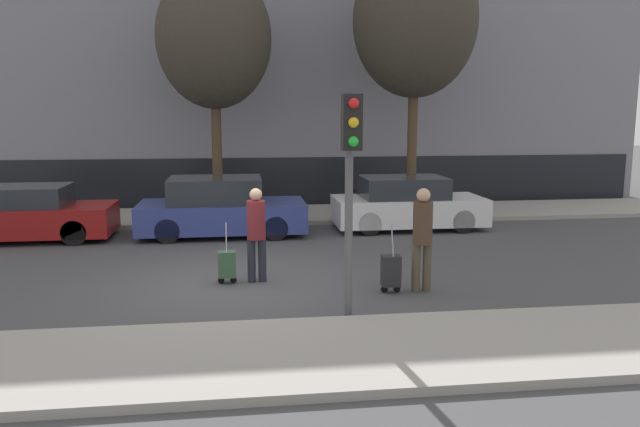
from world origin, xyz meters
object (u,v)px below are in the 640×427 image
trolley_left (227,264)px  bare_tree_down_street (415,21)px  parked_car_1 (221,209)px  trolley_right (391,271)px  pedestrian_right (422,233)px  traffic_light (351,161)px  parked_bicycle (374,200)px  pedestrian_left (256,229)px  bare_tree_near_crossing (214,39)px  parked_car_2 (407,204)px  parked_car_0 (26,215)px

trolley_left → bare_tree_down_street: size_ratio=0.15×
parked_car_1 → trolley_right: parked_car_1 is taller
parked_car_1 → bare_tree_down_street: size_ratio=0.54×
pedestrian_right → trolley_right: (-0.55, -0.01, -0.66)m
parked_car_1 → traffic_light: traffic_light is taller
parked_car_1 → parked_bicycle: (4.46, 2.20, -0.19)m
pedestrian_left → bare_tree_near_crossing: (-0.89, 6.72, 4.09)m
pedestrian_right → traffic_light: traffic_light is taller
parked_car_2 → traffic_light: 7.84m
pedestrian_right → traffic_light: 2.45m
parked_car_1 → trolley_left: size_ratio=3.65×
parked_car_2 → bare_tree_near_crossing: size_ratio=0.57×
bare_tree_near_crossing → parked_bicycle: bearing=-0.2°
parked_car_1 → pedestrian_left: size_ratio=2.38×
pedestrian_right → parked_bicycle: size_ratio=1.03×
trolley_right → bare_tree_down_street: size_ratio=0.16×
pedestrian_right → trolley_right: bearing=-179.9°
trolley_right → bare_tree_near_crossing: bare_tree_near_crossing is taller
parked_car_0 → trolley_right: bearing=-35.5°
bare_tree_near_crossing → pedestrian_left: bearing=-82.5°
parked_car_2 → parked_bicycle: size_ratio=2.24×
parked_bicycle → bare_tree_near_crossing: (-4.58, 0.02, 4.60)m
parked_car_1 → parked_car_2: (4.92, 0.24, -0.03)m
pedestrian_left → bare_tree_down_street: size_ratio=0.23×
traffic_light → bare_tree_down_street: bare_tree_down_street is taller
trolley_left → trolley_right: 3.00m
parked_car_1 → pedestrian_right: 6.59m
pedestrian_left → trolley_left: bearing=-179.9°
trolley_right → parked_bicycle: (1.41, 7.71, 0.10)m
pedestrian_right → bare_tree_down_street: bare_tree_down_street is taller
parked_car_2 → traffic_light: traffic_light is taller
trolley_left → trolley_right: bearing=-18.8°
pedestrian_right → bare_tree_down_street: size_ratio=0.24×
parked_car_0 → parked_bicycle: (9.14, 2.20, -0.14)m
trolley_left → pedestrian_right: 3.59m
parked_car_0 → bare_tree_near_crossing: bare_tree_near_crossing is taller
trolley_left → parked_car_2: bearing=45.5°
trolley_left → parked_bicycle: bearing=57.8°
parked_car_0 → bare_tree_down_street: (10.15, 1.82, 4.97)m
parked_car_1 → pedestrian_right: pedestrian_right is taller
pedestrian_left → pedestrian_right: (2.84, -0.99, 0.05)m
trolley_right → bare_tree_down_street: bearing=71.8°
pedestrian_left → bare_tree_near_crossing: 7.92m
parked_car_2 → trolley_right: size_ratio=3.31×
bare_tree_near_crossing → parked_car_1: bearing=-86.9°
parked_car_1 → bare_tree_down_street: bearing=18.4°
pedestrian_left → pedestrian_right: pedestrian_right is taller
trolley_right → bare_tree_down_street: (2.41, 7.33, 5.21)m
pedestrian_right → bare_tree_near_crossing: bearing=114.9°
trolley_right → parked_bicycle: size_ratio=0.68×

